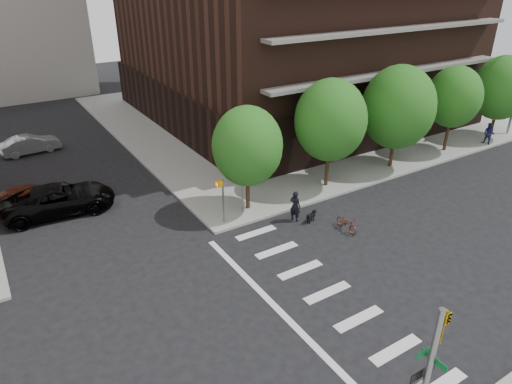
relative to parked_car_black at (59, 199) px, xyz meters
name	(u,v)px	position (x,y,z in m)	size (l,w,h in m)	color
ground	(272,317)	(5.50, -14.09, -0.86)	(120.00, 120.00, 0.00)	black
sidewalk_ne	(310,108)	(26.00, 9.41, -0.79)	(39.00, 33.00, 0.15)	gray
crosswalk	(313,299)	(7.71, -14.09, -0.86)	(3.85, 13.00, 0.01)	silver
tree_a	(247,146)	(9.50, -5.59, 3.18)	(4.00, 4.00, 5.90)	#301E11
tree_b	(331,120)	(15.50, -5.59, 3.68)	(4.50, 4.50, 6.65)	#301E11
tree_c	(398,108)	(21.50, -5.59, 3.58)	(5.00, 5.00, 6.80)	#301E11
tree_d	(454,97)	(27.50, -5.59, 3.48)	(4.00, 4.00, 6.20)	#301E11
tree_e	(502,88)	(33.50, -5.59, 3.38)	(4.50, 4.50, 6.35)	#301E11
pedestrian_signal	(227,192)	(7.82, -6.17, 0.99)	(2.18, 0.67, 2.60)	slate
parked_car_black	(59,199)	(0.00, 0.00, 0.00)	(6.22, 2.87, 1.73)	black
parked_car_maroon	(31,197)	(-1.35, 1.63, -0.18)	(4.74, 1.93, 1.38)	#481709
parked_car_silver	(30,144)	(0.00, 11.30, -0.16)	(4.30, 1.50, 1.42)	#9DA2A5
scooter	(347,223)	(12.89, -10.47, -0.43)	(0.57, 1.64, 0.86)	maroon
dog_walker	(295,206)	(11.11, -8.09, 0.06)	(0.44, 0.67, 1.84)	black
dog	(311,216)	(11.81, -8.72, -0.48)	(0.73, 0.38, 0.61)	black
pedestrian_far	(489,134)	(31.49, -6.59, 0.17)	(0.67, 0.86, 1.76)	#202151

